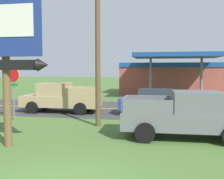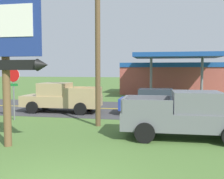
{
  "view_description": "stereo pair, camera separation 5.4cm",
  "coord_description": "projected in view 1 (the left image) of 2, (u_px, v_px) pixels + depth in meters",
  "views": [
    {
      "loc": [
        2.51,
        -5.7,
        2.86
      ],
      "look_at": [
        0.0,
        8.0,
        1.8
      ],
      "focal_mm": 42.47,
      "sensor_mm": 36.0,
      "label": 1
    },
    {
      "loc": [
        2.57,
        -5.69,
        2.86
      ],
      "look_at": [
        0.0,
        8.0,
        1.8
      ],
      "focal_mm": 42.47,
      "sensor_mm": 36.0,
      "label": 2
    }
  ],
  "objects": [
    {
      "name": "stop_sign",
      "position": [
        13.0,
        84.0,
        14.84
      ],
      "size": [
        0.8,
        0.08,
        2.95
      ],
      "color": "slate",
      "rests_on": "ground"
    },
    {
      "name": "pickup_grey_parked_on_lawn",
      "position": [
        187.0,
        115.0,
        10.97
      ],
      "size": [
        5.24,
        2.32,
        1.96
      ],
      "color": "slate",
      "rests_on": "ground"
    },
    {
      "name": "pickup_tan_on_road",
      "position": [
        60.0,
        98.0,
        17.71
      ],
      "size": [
        5.2,
        2.24,
        1.96
      ],
      "color": "tan",
      "rests_on": "ground"
    },
    {
      "name": "utility_pole",
      "position": [
        98.0,
        31.0,
        13.06
      ],
      "size": [
        2.07,
        0.26,
        8.84
      ],
      "color": "brown",
      "rests_on": "ground"
    },
    {
      "name": "car_blue_far_lane",
      "position": [
        154.0,
        102.0,
        16.61
      ],
      "size": [
        4.2,
        2.0,
        1.64
      ],
      "color": "#233893",
      "rests_on": "ground"
    },
    {
      "name": "gas_station",
      "position": [
        173.0,
        77.0,
        31.19
      ],
      "size": [
        12.0,
        11.5,
        4.4
      ],
      "color": "#A84C42",
      "rests_on": "ground"
    },
    {
      "name": "road_centre_line",
      "position": [
        125.0,
        109.0,
        19.01
      ],
      "size": [
        126.0,
        0.2,
        0.01
      ],
      "primitive_type": "cube",
      "color": "gold",
      "rests_on": "road_asphalt"
    },
    {
      "name": "road_asphalt",
      "position": [
        125.0,
        109.0,
        19.01
      ],
      "size": [
        140.0,
        8.0,
        0.02
      ],
      "primitive_type": "cube",
      "color": "#3D3D3F",
      "rests_on": "ground"
    },
    {
      "name": "motel_sign",
      "position": [
        5.0,
        44.0,
        9.46
      ],
      "size": [
        3.21,
        0.54,
        5.62
      ],
      "color": "brown",
      "rests_on": "ground"
    }
  ]
}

